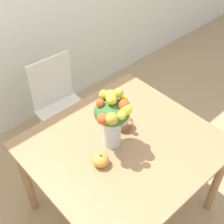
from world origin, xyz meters
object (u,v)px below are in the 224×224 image
(flower_vase, at_px, (112,117))
(turkey_figurine, at_px, (124,122))
(pumpkin, at_px, (101,160))
(dining_chair_near_window, at_px, (62,107))

(flower_vase, distance_m, turkey_figurine, 0.25)
(flower_vase, bearing_deg, pumpkin, -155.24)
(flower_vase, bearing_deg, turkey_figurine, 21.11)
(dining_chair_near_window, bearing_deg, flower_vase, -95.73)
(pumpkin, xyz_separation_m, turkey_figurine, (0.32, 0.14, 0.01))
(pumpkin, bearing_deg, dining_chair_near_window, 71.34)
(flower_vase, relative_size, dining_chair_near_window, 0.46)
(pumpkin, bearing_deg, flower_vase, 24.76)
(flower_vase, distance_m, dining_chair_near_window, 0.98)
(turkey_figurine, relative_size, dining_chair_near_window, 0.18)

